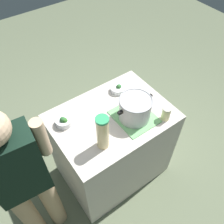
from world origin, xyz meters
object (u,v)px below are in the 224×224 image
(mason_jar, at_px, (166,113))
(person_cook, at_px, (25,184))
(lemonade_pitcher, at_px, (103,133))
(broccoli_bowl_front, at_px, (118,89))
(broccoli_bowl_center, at_px, (64,121))
(cooking_pot, at_px, (135,108))

(mason_jar, distance_m, person_cook, 1.18)
(lemonade_pitcher, distance_m, person_cook, 0.63)
(lemonade_pitcher, xyz_separation_m, broccoli_bowl_front, (-0.44, -0.41, -0.13))
(mason_jar, xyz_separation_m, broccoli_bowl_center, (0.71, -0.43, -0.03))
(cooking_pot, height_order, lemonade_pitcher, lemonade_pitcher)
(mason_jar, distance_m, broccoli_bowl_front, 0.51)
(lemonade_pitcher, distance_m, broccoli_bowl_front, 0.61)
(lemonade_pitcher, relative_size, mason_jar, 2.48)
(cooking_pot, distance_m, mason_jar, 0.26)
(broccoli_bowl_front, height_order, broccoli_bowl_center, broccoli_bowl_center)
(cooking_pot, bearing_deg, lemonade_pitcher, 11.86)
(broccoli_bowl_front, relative_size, broccoli_bowl_center, 1.01)
(cooking_pot, bearing_deg, broccoli_bowl_front, -102.88)
(lemonade_pitcher, height_order, person_cook, person_cook)
(mason_jar, relative_size, broccoli_bowl_center, 0.95)
(broccoli_bowl_center, bearing_deg, cooking_pot, 151.80)
(broccoli_bowl_center, bearing_deg, mason_jar, 148.50)
(cooking_pot, xyz_separation_m, broccoli_bowl_center, (0.51, -0.27, -0.08))
(lemonade_pitcher, xyz_separation_m, person_cook, (0.61, -0.06, -0.18))
(cooking_pot, height_order, person_cook, person_cook)
(broccoli_bowl_front, bearing_deg, broccoli_bowl_center, 5.54)
(cooking_pot, xyz_separation_m, mason_jar, (-0.20, 0.16, -0.05))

